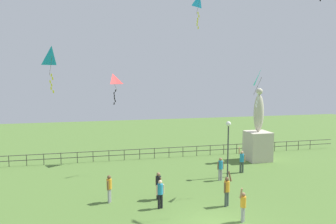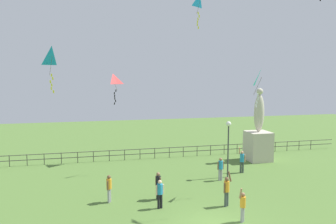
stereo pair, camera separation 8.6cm
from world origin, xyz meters
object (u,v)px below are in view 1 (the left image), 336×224
lamppost (228,136)px  person_5 (227,189)px  kite_3 (52,58)px  kite_4 (261,79)px  person_6 (220,167)px  statue_monument (258,139)px  person_2 (242,160)px  person_4 (158,184)px  person_1 (109,187)px  kite_2 (200,2)px  person_3 (160,192)px  kite_0 (113,81)px  person_0 (243,205)px

lamppost → person_5: bearing=-114.0°
kite_3 → kite_4: bearing=-19.4°
person_6 → statue_monument: bearing=39.9°
person_2 → person_4: person_2 is taller
person_4 → person_6: bearing=26.6°
person_1 → person_4: size_ratio=0.98×
kite_4 → kite_2: bearing=107.6°
kite_3 → person_4: bearing=-33.9°
person_2 → person_1: bearing=-160.2°
kite_3 → person_3: bearing=-42.1°
person_1 → kite_4: 11.25m
person_5 → kite_3: (-9.86, 6.07, 7.55)m
lamppost → person_4: (-5.80, -3.09, -2.08)m
statue_monument → kite_0: bearing=167.8°
person_5 → person_6: size_ratio=1.22×
kite_4 → person_5: bearing=-150.6°
person_1 → person_4: (2.89, -0.19, 0.02)m
person_1 → kite_2: (7.35, 5.72, 12.13)m
person_2 → person_6: (-2.31, -1.37, -0.05)m
kite_2 → kite_4: size_ratio=1.09×
person_6 → kite_3: (-11.26, 1.71, 7.61)m
person_2 → person_6: 2.69m
person_1 → kite_2: kite_2 is taller
person_0 → person_2: 8.61m
person_6 → kite_2: kite_2 is taller
kite_2 → kite_3: (-10.73, -1.70, -4.51)m
kite_3 → person_2: bearing=-1.4°
person_5 → person_6: (1.40, 4.36, -0.06)m
person_0 → person_5: (-0.00, 2.04, 0.09)m
statue_monument → person_2: statue_monument is taller
person_3 → kite_4: 9.16m
person_5 → kite_4: bearing=29.4°
person_0 → person_1: bearing=147.8°
person_2 → kite_4: (-0.88, -4.14, 6.23)m
lamppost → person_4: bearing=-151.9°
person_0 → person_2: size_ratio=0.92×
person_4 → person_6: (4.99, 2.50, -0.02)m
lamppost → person_6: lamppost is taller
person_0 → person_3: size_ratio=1.12×
person_2 → kite_2: 12.57m
statue_monument → lamppost: 6.03m
person_2 → person_5: bearing=-122.9°
lamppost → person_1: bearing=-161.6°
person_2 → person_6: person_2 is taller
kite_0 → kite_3: 7.02m
person_4 → person_5: (3.60, -1.86, 0.04)m
lamppost → person_0: bearing=-107.5°
lamppost → person_6: 2.32m
person_2 → kite_0: bearing=148.5°
person_6 → kite_4: (1.43, -2.77, 6.29)m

